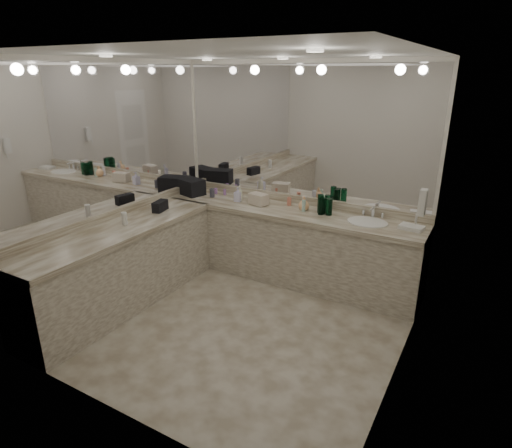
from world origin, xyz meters
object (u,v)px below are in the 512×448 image
Objects in this scene: soap_bottle_a at (240,193)px; cream_cosmetic_case at (258,200)px; black_toiletry_bag at (190,186)px; soap_bottle_b at (238,194)px; wall_phone at (423,202)px; soap_bottle_c at (304,203)px; sink at (367,223)px; hand_towel at (412,227)px.

cream_cosmetic_case is at bearing -7.00° from soap_bottle_a.
black_toiletry_bag is 0.74m from soap_bottle_b.
cream_cosmetic_case is (-1.97, 0.48, -0.38)m from wall_phone.
wall_phone reaches higher than soap_bottle_c.
soap_bottle_c is at bearing 22.16° from cream_cosmetic_case.
sink is 2.20× the size of soap_bottle_a.
soap_bottle_b is (-2.27, 0.48, -0.36)m from wall_phone.
hand_towel is at bearing 0.12° from soap_bottle_a.
soap_bottle_a is (-0.29, 0.04, 0.03)m from cream_cosmetic_case.
black_toiletry_bag reaches higher than sink.
sink is at bearing 140.43° from wall_phone.
cream_cosmetic_case is at bearing -178.72° from hand_towel.
soap_bottle_a is 1.08× the size of soap_bottle_b.
cream_cosmetic_case is 1.82m from hand_towel.
soap_bottle_c is at bearing 175.58° from sink.
sink is 1.16× the size of black_toiletry_bag.
sink is at bearing -4.42° from soap_bottle_c.
sink is 1.83× the size of wall_phone.
sink is 1.36m from cream_cosmetic_case.
wall_phone is at bearing -21.93° from soap_bottle_c.
wall_phone is 1.01× the size of hand_towel.
soap_bottle_c is (1.61, 0.11, -0.02)m from black_toiletry_bag.
black_toiletry_bag is at bearing -178.72° from hand_towel.
wall_phone is 1.55m from soap_bottle_c.
wall_phone is 1.41× the size of soap_bottle_c.
soap_bottle_c is (-1.25, 0.04, 0.06)m from hand_towel.
cream_cosmetic_case is (1.04, 0.02, -0.04)m from black_toiletry_bag.
cream_cosmetic_case is 0.58m from soap_bottle_c.
wall_phone reaches higher than black_toiletry_bag.
soap_bottle_b reaches higher than sink.
wall_phone is (0.61, -0.50, 0.46)m from sink.
soap_bottle_a is (-2.26, 0.51, -0.35)m from wall_phone.
hand_towel is 2.12m from soap_bottle_b.
soap_bottle_c is (0.87, 0.08, -0.01)m from soap_bottle_b.
cream_cosmetic_case is 0.30m from soap_bottle_b.
black_toiletry_bag is at bearing 171.40° from wall_phone.
wall_phone is 0.63× the size of black_toiletry_bag.
cream_cosmetic_case is at bearing -0.53° from soap_bottle_b.
wall_phone is 2.06m from cream_cosmetic_case.
sink is 0.91m from wall_phone.
black_toiletry_bag is (-3.00, 0.45, -0.34)m from wall_phone.
soap_bottle_c is at bearing 3.78° from black_toiletry_bag.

